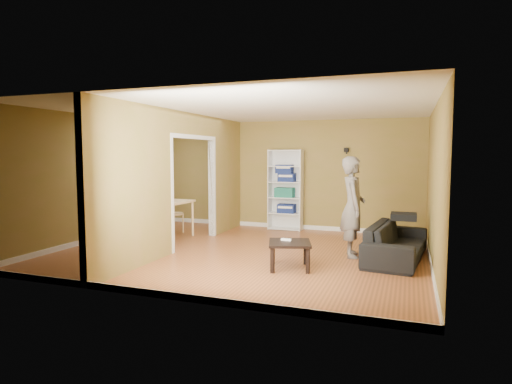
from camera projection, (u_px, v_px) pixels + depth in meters
room_shell at (242, 182)px, 7.80m from camera, size 6.50×6.50×6.50m
partition at (184, 180)px, 8.21m from camera, size 0.22×5.50×2.60m
wall_speaker at (346, 150)px, 9.76m from camera, size 0.10×0.10×0.10m
sofa at (397, 236)px, 7.30m from camera, size 2.18×1.14×0.80m
person at (353, 198)px, 7.47m from camera, size 0.87×0.74×2.07m
bookshelf at (286, 190)px, 10.24m from camera, size 0.80×0.35×1.91m
paper_box_navy_a at (287, 208)px, 10.22m from camera, size 0.41×0.27×0.21m
paper_box_teal at (285, 192)px, 10.20m from camera, size 0.44×0.29×0.23m
paper_box_navy_b at (287, 177)px, 10.16m from camera, size 0.39×0.25×0.20m
paper_box_navy_c at (284, 169)px, 10.16m from camera, size 0.39×0.25×0.20m
coffee_table at (290, 246)px, 6.71m from camera, size 0.64×0.64×0.43m
game_controller at (286, 240)px, 6.80m from camera, size 0.16×0.04×0.03m
dining_table at (160, 204)px, 9.28m from camera, size 1.28×0.86×0.80m
chair_left at (135, 213)px, 9.56m from camera, size 0.54×0.54×0.99m
chair_near at (150, 217)px, 8.72m from camera, size 0.62×0.62×1.04m
chair_far at (174, 213)px, 9.79m from camera, size 0.52×0.52×0.94m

